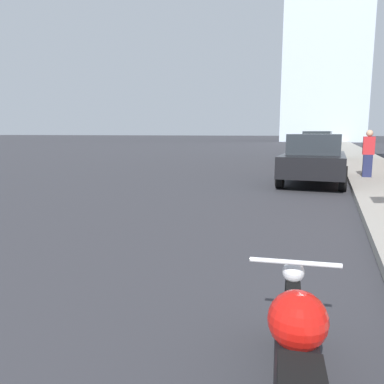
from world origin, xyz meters
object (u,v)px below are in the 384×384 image
Objects in this scene: pedestrian at (368,153)px; parked_car_green at (317,146)px; motorcycle at (298,383)px; parked_car_white at (321,142)px; parked_car_black at (314,159)px.

parked_car_green is at bearing 100.82° from pedestrian.
motorcycle is 12.01m from pedestrian.
parked_car_green is 10.27m from pedestrian.
parked_car_green is 2.84× the size of pedestrian.
parked_car_white is at bearing 95.10° from pedestrian.
motorcycle is 22.02m from parked_car_green.
parked_car_white is (-0.60, 33.37, 0.47)m from motorcycle.
pedestrian is (1.66, 1.28, 0.13)m from parked_car_black.
parked_car_green is at bearing -87.34° from parked_car_white.
parked_car_white is at bearing 92.42° from parked_car_green.
parked_car_white reaches higher than parked_car_black.
parked_car_black is at bearing -86.63° from parked_car_white.
parked_car_green is 11.36m from parked_car_white.
parked_car_black is at bearing 84.76° from motorcycle.
pedestrian reaches higher than parked_car_white.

